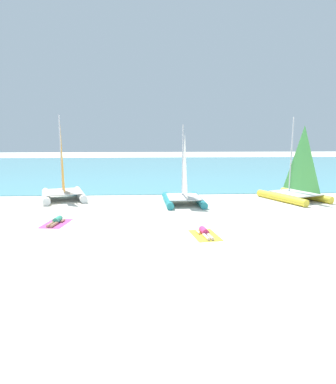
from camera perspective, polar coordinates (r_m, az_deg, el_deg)
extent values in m
plane|color=silver|center=(25.32, -0.66, -0.66)|extent=(120.00, 120.00, 0.00)
cube|color=#5BB2C1|center=(45.59, -1.78, 4.00)|extent=(120.00, 40.00, 0.05)
cylinder|color=teal|center=(22.48, -0.06, -1.40)|extent=(0.59, 3.94, 0.45)
cylinder|color=teal|center=(22.76, 5.10, -1.31)|extent=(0.59, 3.94, 0.45)
cube|color=silver|center=(22.37, 2.61, -0.81)|extent=(2.15, 2.59, 0.06)
cylinder|color=silver|center=(22.62, 2.46, 5.21)|extent=(0.09, 0.09, 4.67)
pyramid|color=white|center=(21.72, 2.78, 4.65)|extent=(0.13, 2.06, 3.93)
cylinder|color=yellow|center=(24.50, 18.23, -0.91)|extent=(2.16, 4.18, 0.50)
cylinder|color=yellow|center=(26.13, 21.79, -0.48)|extent=(2.16, 4.18, 0.50)
cube|color=silver|center=(25.12, 20.44, -0.14)|extent=(3.18, 3.44, 0.06)
cylinder|color=silver|center=(25.26, 19.76, 5.77)|extent=(0.10, 0.10, 5.16)
pyramid|color=#4CA54C|center=(24.58, 21.45, 5.22)|extent=(0.95, 2.11, 4.33)
cylinder|color=white|center=(25.27, -19.59, -0.67)|extent=(1.79, 4.40, 0.51)
cylinder|color=white|center=(25.39, -14.34, -0.36)|extent=(1.79, 4.40, 0.51)
cube|color=silver|center=(25.04, -16.96, 0.05)|extent=(3.06, 3.40, 0.06)
cylinder|color=silver|center=(25.39, -17.34, 6.10)|extent=(0.11, 0.11, 5.29)
pyramid|color=orange|center=(24.36, -17.18, 5.60)|extent=(0.75, 2.24, 4.44)
cube|color=#D84C99|center=(18.54, -18.06, -4.99)|extent=(1.35, 2.03, 0.01)
cylinder|color=#3FB28C|center=(18.68, -17.85, -4.38)|extent=(0.38, 0.66, 0.30)
sphere|color=tan|center=(19.05, -17.38, -4.09)|extent=(0.22, 0.22, 0.22)
cylinder|color=tan|center=(18.15, -18.88, -5.10)|extent=(0.24, 0.79, 0.14)
cylinder|color=tan|center=(18.08, -18.36, -5.13)|extent=(0.24, 0.79, 0.14)
cylinder|color=tan|center=(18.92, -18.28, -4.50)|extent=(0.16, 0.46, 0.10)
cylinder|color=tan|center=(18.76, -17.03, -4.56)|extent=(0.16, 0.46, 0.10)
cube|color=yellow|center=(15.75, 6.16, -7.15)|extent=(1.36, 2.04, 0.01)
cylinder|color=#D83372|center=(15.88, 5.96, -6.41)|extent=(0.38, 0.66, 0.30)
sphere|color=beige|center=(16.26, 5.53, -6.02)|extent=(0.22, 0.22, 0.22)
cylinder|color=beige|center=(15.29, 6.35, -7.38)|extent=(0.25, 0.79, 0.14)
cylinder|color=beige|center=(15.34, 6.99, -7.33)|extent=(0.25, 0.79, 0.14)
cylinder|color=beige|center=(15.99, 5.03, -6.62)|extent=(0.16, 0.46, 0.10)
cylinder|color=beige|center=(16.12, 6.54, -6.52)|extent=(0.16, 0.46, 0.10)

